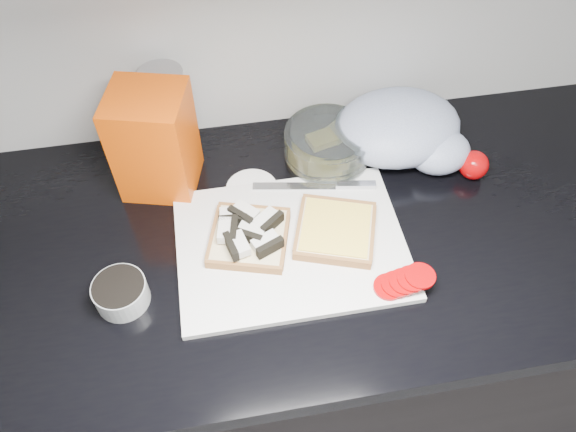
# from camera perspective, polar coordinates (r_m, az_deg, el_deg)

# --- Properties ---
(base_cabinet) EXTENTS (3.50, 0.60, 0.86)m
(base_cabinet) POSITION_cam_1_polar(r_m,az_deg,el_deg) (1.43, 2.59, -12.56)
(base_cabinet) COLOR black
(base_cabinet) RESTS_ON ground
(countertop) EXTENTS (3.50, 0.64, 0.04)m
(countertop) POSITION_cam_1_polar(r_m,az_deg,el_deg) (1.04, 3.47, -1.76)
(countertop) COLOR black
(countertop) RESTS_ON base_cabinet
(cutting_board) EXTENTS (0.40, 0.30, 0.01)m
(cutting_board) POSITION_cam_1_polar(r_m,az_deg,el_deg) (0.99, 0.30, -2.91)
(cutting_board) COLOR silver
(cutting_board) RESTS_ON countertop
(bread_left) EXTENTS (0.17, 0.17, 0.04)m
(bread_left) POSITION_cam_1_polar(r_m,az_deg,el_deg) (0.98, -4.03, -1.92)
(bread_left) COLOR beige
(bread_left) RESTS_ON cutting_board
(bread_right) EXTENTS (0.18, 0.18, 0.02)m
(bread_right) POSITION_cam_1_polar(r_m,az_deg,el_deg) (1.00, 4.85, -1.46)
(bread_right) COLOR beige
(bread_right) RESTS_ON cutting_board
(tomato_slices) EXTENTS (0.11, 0.07, 0.02)m
(tomato_slices) POSITION_cam_1_polar(r_m,az_deg,el_deg) (0.95, 11.73, -6.54)
(tomato_slices) COLOR #A90306
(tomato_slices) RESTS_ON cutting_board
(knife) EXTENTS (0.23, 0.06, 0.01)m
(knife) POSITION_cam_1_polar(r_m,az_deg,el_deg) (1.07, 4.29, 3.10)
(knife) COLOR #B3B3B7
(knife) RESTS_ON cutting_board
(seed_tub) EXTENTS (0.09, 0.09, 0.05)m
(seed_tub) POSITION_cam_1_polar(r_m,az_deg,el_deg) (0.96, -16.64, -7.42)
(seed_tub) COLOR #9DA1A2
(seed_tub) RESTS_ON countertop
(tub_lid) EXTENTS (0.10, 0.10, 0.01)m
(tub_lid) POSITION_cam_1_polar(r_m,az_deg,el_deg) (1.08, -3.70, 2.78)
(tub_lid) COLOR white
(tub_lid) RESTS_ON countertop
(glass_bowl) EXTENTS (0.17, 0.17, 0.07)m
(glass_bowl) POSITION_cam_1_polar(r_m,az_deg,el_deg) (1.12, 4.03, 7.09)
(glass_bowl) COLOR silver
(glass_bowl) RESTS_ON countertop
(bread_bag) EXTENTS (0.16, 0.15, 0.21)m
(bread_bag) POSITION_cam_1_polar(r_m,az_deg,el_deg) (1.05, -13.40, 7.35)
(bread_bag) COLOR #D74103
(bread_bag) RESTS_ON countertop
(steel_canister) EXTENTS (0.08, 0.08, 0.20)m
(steel_canister) POSITION_cam_1_polar(r_m,az_deg,el_deg) (1.11, -12.03, 9.95)
(steel_canister) COLOR #ADADB1
(steel_canister) RESTS_ON countertop
(grocery_bag) EXTENTS (0.27, 0.23, 0.11)m
(grocery_bag) POSITION_cam_1_polar(r_m,az_deg,el_deg) (1.14, 11.64, 8.51)
(grocery_bag) COLOR #AFBDD7
(grocery_bag) RESTS_ON countertop
(whole_tomatoes) EXTENTS (0.06, 0.06, 0.06)m
(whole_tomatoes) POSITION_cam_1_polar(r_m,az_deg,el_deg) (1.14, 18.35, 4.93)
(whole_tomatoes) COLOR #A90306
(whole_tomatoes) RESTS_ON countertop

